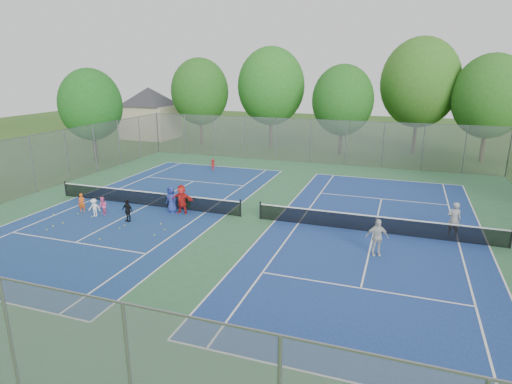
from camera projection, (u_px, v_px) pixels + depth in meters
ground at (250, 218)px, 24.95m from camera, size 120.00×120.00×0.00m
court_pad at (250, 218)px, 24.95m from camera, size 32.00×32.00×0.01m
court_left at (147, 205)px, 27.17m from camera, size 10.97×23.77×0.01m
court_right at (374, 232)px, 22.72m from camera, size 10.97×23.77×0.01m
net_left at (147, 199)px, 27.05m from camera, size 12.87×0.10×0.91m
net_right at (374, 224)px, 22.60m from camera, size 12.87×0.10×0.91m
fence_north at (310, 141)px, 38.90m from camera, size 32.00×0.10×4.00m
fence_south at (13, 356)px, 9.89m from camera, size 32.00×0.10×4.00m
fence_west at (33, 165)px, 29.48m from camera, size 0.10×32.00×4.00m
house at (149, 104)px, 52.52m from camera, size 11.03×11.03×7.30m
tree_nw at (200, 92)px, 47.70m from camera, size 6.40×6.40×9.58m
tree_nl at (271, 86)px, 45.89m from camera, size 7.20×7.20×10.69m
tree_nc at (343, 100)px, 41.85m from camera, size 6.00×6.00×8.85m
tree_nr at (420, 83)px, 41.89m from camera, size 7.60×7.60×11.42m
tree_ne at (490, 96)px, 38.47m from camera, size 6.60×6.60×9.77m
tree_side_w at (91, 105)px, 38.59m from camera, size 5.60×5.60×8.47m
ball_crate at (175, 201)px, 27.75m from camera, size 0.38×0.38×0.26m
ball_hopper at (187, 203)px, 26.67m from camera, size 0.38×0.38×0.63m
student_a at (82, 203)px, 25.83m from camera, size 0.50×0.42×1.16m
student_b at (103, 206)px, 25.26m from camera, size 0.67×0.61×1.12m
student_c at (94, 208)px, 25.05m from camera, size 0.79×0.58×1.09m
student_d at (127, 211)px, 24.20m from camera, size 0.80×0.44×1.30m
student_e at (171, 199)px, 25.72m from camera, size 0.92×0.74×1.63m
student_f at (182, 199)px, 25.48m from camera, size 1.65×0.54×1.77m
child_far_baseline at (213, 165)px, 36.37m from camera, size 0.66×0.38×1.01m
instructor at (454, 219)px, 21.95m from camera, size 0.73×0.54×1.86m
teen_court_b at (377, 237)px, 19.73m from camera, size 1.12×0.70×1.78m
tennis_ball_0 at (63, 223)px, 23.97m from camera, size 0.07×0.07×0.07m
tennis_ball_1 at (154, 235)px, 22.23m from camera, size 0.07×0.07×0.07m
tennis_ball_2 at (120, 229)px, 23.17m from camera, size 0.07×0.07×0.07m
tennis_ball_3 at (161, 224)px, 23.85m from camera, size 0.07×0.07×0.07m
tennis_ball_4 at (125, 226)px, 23.60m from camera, size 0.07×0.07×0.07m
tennis_ball_5 at (47, 230)px, 23.00m from camera, size 0.07×0.07×0.07m
tennis_ball_6 at (54, 215)px, 25.38m from camera, size 0.07×0.07×0.07m
tennis_ball_7 at (92, 217)px, 25.01m from camera, size 0.07×0.07×0.07m
tennis_ball_8 at (165, 230)px, 23.00m from camera, size 0.07×0.07×0.07m
tennis_ball_9 at (78, 214)px, 25.52m from camera, size 0.07×0.07×0.07m
tennis_ball_10 at (100, 239)px, 21.72m from camera, size 0.07×0.07×0.07m
tennis_ball_11 at (53, 226)px, 23.53m from camera, size 0.07×0.07×0.07m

